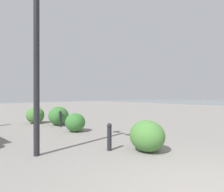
% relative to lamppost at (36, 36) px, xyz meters
% --- Properties ---
extents(lamppost, '(0.98, 0.28, 4.40)m').
position_rel_lamppost_xyz_m(lamppost, '(0.00, 0.00, 0.00)').
color(lamppost, '#232328').
rests_on(lamppost, ground).
extents(bollard_near, '(0.13, 0.13, 0.73)m').
position_rel_lamppost_xyz_m(bollard_near, '(-0.85, -1.59, -2.52)').
color(bollard_near, '#232328').
rests_on(bollard_near, ground).
extents(bollard_mid, '(0.13, 0.13, 0.75)m').
position_rel_lamppost_xyz_m(bollard_mid, '(3.41, -2.24, -2.50)').
color(bollard_mid, '#232328').
rests_on(bollard_mid, ground).
extents(shrub_low, '(1.06, 0.96, 0.90)m').
position_rel_lamppost_xyz_m(shrub_low, '(3.95, -2.40, -2.44)').
color(shrub_low, '#387533').
rests_on(shrub_low, ground).
extents(shrub_round, '(1.00, 0.90, 0.85)m').
position_rel_lamppost_xyz_m(shrub_round, '(5.26, -1.72, -2.47)').
color(shrub_round, '#477F38').
rests_on(shrub_round, ground).
extents(shrub_wide, '(0.87, 0.78, 0.74)m').
position_rel_lamppost_xyz_m(shrub_wide, '(1.96, -2.19, -2.53)').
color(shrub_wide, '#387533').
rests_on(shrub_wide, ground).
extents(shrub_tall, '(0.95, 0.86, 0.81)m').
position_rel_lamppost_xyz_m(shrub_tall, '(-1.56, -2.29, -2.49)').
color(shrub_tall, '#477F38').
rests_on(shrub_tall, ground).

